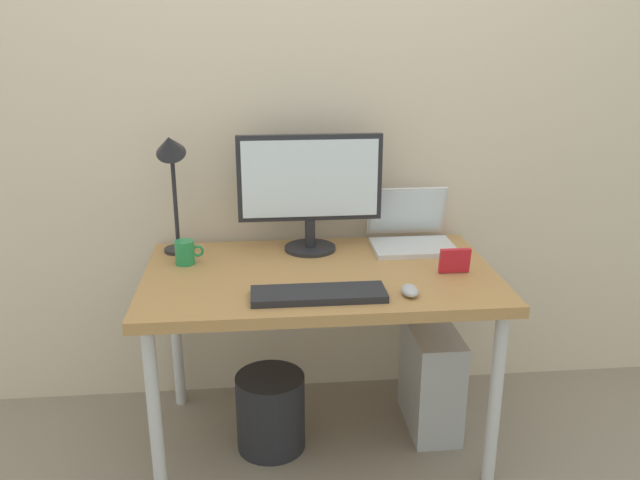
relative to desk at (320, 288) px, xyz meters
name	(u,v)px	position (x,y,z in m)	size (l,w,h in m)	color
ground_plane	(320,438)	(0.00, 0.00, -0.64)	(6.00, 6.00, 0.00)	gray
back_wall	(309,90)	(0.00, 0.43, 0.66)	(4.40, 0.04, 2.60)	beige
desk	(320,288)	(0.00, 0.00, 0.00)	(1.26, 0.75, 0.70)	#B7844C
monitor	(310,185)	(-0.02, 0.24, 0.32)	(0.55, 0.20, 0.46)	#232328
laptop	(410,231)	(0.39, 0.26, 0.12)	(0.32, 0.29, 0.22)	silver
desk_lamp	(172,165)	(-0.53, 0.24, 0.41)	(0.11, 0.16, 0.49)	#232328
keyboard	(319,294)	(-0.03, -0.23, 0.07)	(0.44, 0.14, 0.02)	#232328
mouse	(410,290)	(0.27, -0.24, 0.08)	(0.06, 0.09, 0.03)	#B2B2B7
coffee_mug	(185,252)	(-0.49, 0.13, 0.11)	(0.11, 0.07, 0.09)	#268C4C
photo_frame	(455,261)	(0.48, -0.06, 0.11)	(0.11, 0.02, 0.09)	red
computer_tower	(431,378)	(0.45, 0.05, -0.43)	(0.18, 0.36, 0.42)	#B2B2B7
wastebasket	(271,412)	(-0.19, -0.03, -0.49)	(0.26, 0.26, 0.30)	#232328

